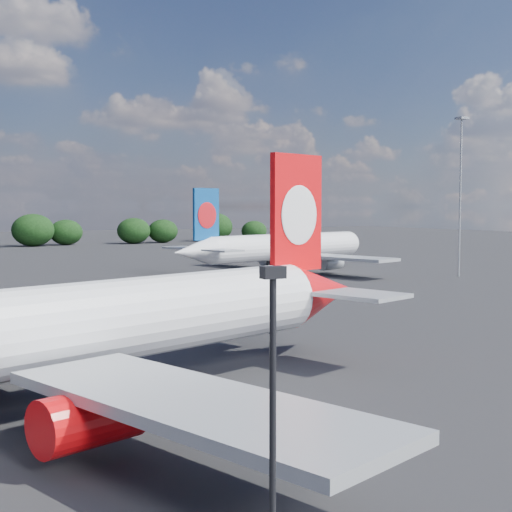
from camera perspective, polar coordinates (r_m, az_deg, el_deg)
name	(u,v)px	position (r m, az deg, el deg)	size (l,w,h in m)	color
qantas_airliner	(96,325)	(41.66, -12.72, -5.43)	(45.59, 43.77, 15.22)	white
china_southern_airliner	(279,248)	(122.14, 1.88, 0.67)	(42.90, 41.13, 14.22)	white
apron_lamp_post	(273,456)	(17.00, 1.34, -15.68)	(0.55, 0.30, 10.03)	black
floodlight_mast_near	(461,176)	(120.13, 16.05, 6.16)	(1.60, 1.60, 25.70)	#979B9F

